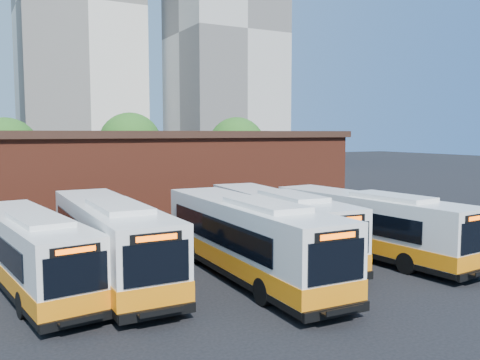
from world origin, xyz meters
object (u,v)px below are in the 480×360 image
bus_mideast (278,226)px  bus_farwest (31,254)px  bus_west (110,243)px  bus_east (369,227)px  bus_midwest (248,241)px  transit_worker (329,256)px

bus_mideast → bus_farwest: bearing=-175.0°
bus_farwest → bus_west: bus_west is taller
bus_mideast → bus_east: size_ratio=1.02×
bus_west → bus_mideast: bus_west is taller
bus_farwest → bus_midwest: 8.85m
bus_farwest → bus_mideast: (11.66, 0.01, 0.10)m
bus_mideast → transit_worker: bearing=-88.1°
bus_midwest → bus_mideast: size_ratio=1.03×
bus_west → bus_east: 12.78m
bus_west → bus_farwest: bearing=-179.9°
bus_east → bus_farwest: bearing=166.8°
transit_worker → bus_farwest: bearing=79.9°
bus_farwest → bus_mideast: 11.66m
bus_west → bus_mideast: 8.50m
bus_farwest → bus_west: size_ratio=0.92×
bus_farwest → bus_east: (15.76, -2.13, 0.07)m
transit_worker → bus_mideast: bearing=8.1°
bus_midwest → transit_worker: bus_midwest is taller
bus_farwest → bus_east: 15.90m
bus_farwest → bus_midwest: bearing=-24.6°
bus_west → bus_east: bearing=-9.4°
bus_west → bus_east: bus_west is taller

